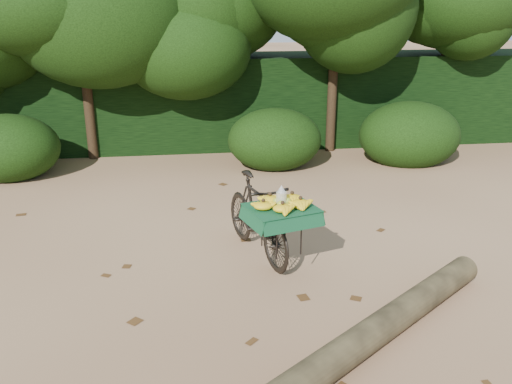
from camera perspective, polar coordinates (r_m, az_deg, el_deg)
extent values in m
plane|color=tan|center=(5.61, -5.80, -10.19)|extent=(80.00, 80.00, 0.00)
imported|color=black|center=(6.14, 0.11, -2.61)|extent=(0.87, 1.62, 0.94)
cube|color=black|center=(5.53, 2.71, -1.79)|extent=(0.44, 0.49, 0.02)
cube|color=#144E28|center=(5.52, 2.71, -1.64)|extent=(0.81, 0.73, 0.01)
ellipsoid|color=#96A227|center=(5.53, 3.32, -1.07)|extent=(0.09, 0.07, 0.10)
ellipsoid|color=#96A227|center=(5.53, 2.18, -1.06)|extent=(0.09, 0.07, 0.10)
ellipsoid|color=#96A227|center=(5.45, 2.64, -1.38)|extent=(0.09, 0.07, 0.10)
cylinder|color=#EAE5C6|center=(5.50, 2.68, -0.71)|extent=(0.11, 0.11, 0.14)
cylinder|color=brown|center=(4.69, 11.23, -15.00)|extent=(3.11, 2.40, 0.26)
cube|color=black|center=(11.36, -7.35, 9.52)|extent=(26.00, 1.80, 1.80)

